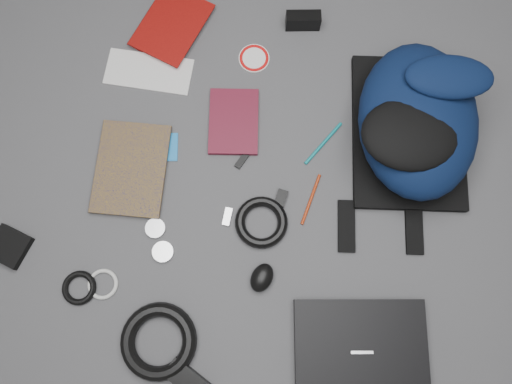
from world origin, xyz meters
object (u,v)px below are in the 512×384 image
(mouse, at_px, (262,278))
(backpack, at_px, (418,120))
(laptop, at_px, (361,352))
(dvd_case, at_px, (234,122))
(comic_book, at_px, (97,166))
(power_brick, at_px, (189,381))
(textbook_red, at_px, (147,13))
(pouch, at_px, (9,247))
(compact_camera, at_px, (303,21))

(mouse, bearing_deg, backpack, 71.38)
(laptop, distance_m, dvd_case, 0.70)
(comic_book, height_order, mouse, mouse)
(mouse, xyz_separation_m, power_brick, (-0.09, -0.30, -0.00))
(backpack, xyz_separation_m, textbook_red, (-0.82, 0.11, -0.09))
(dvd_case, xyz_separation_m, power_brick, (0.12, -0.68, 0.01))
(mouse, xyz_separation_m, pouch, (-0.66, -0.14, -0.01))
(compact_camera, bearing_deg, textbook_red, 175.14)
(textbook_red, distance_m, mouse, 0.84)
(dvd_case, bearing_deg, textbook_red, 128.57)
(textbook_red, relative_size, dvd_case, 1.18)
(laptop, bearing_deg, mouse, 143.40)
(dvd_case, bearing_deg, power_brick, -97.63)
(backpack, height_order, power_brick, backpack)
(textbook_red, bearing_deg, compact_camera, 23.46)
(textbook_red, relative_size, mouse, 2.94)
(backpack, relative_size, pouch, 5.24)
(textbook_red, xyz_separation_m, comic_book, (0.04, -0.48, -0.00))
(dvd_case, bearing_deg, backpack, -2.81)
(laptop, height_order, mouse, mouse)
(laptop, relative_size, pouch, 3.60)
(laptop, bearing_deg, dvd_case, 117.75)
(compact_camera, height_order, pouch, compact_camera)
(laptop, xyz_separation_m, pouch, (-0.95, -0.04, -0.00))
(dvd_case, xyz_separation_m, pouch, (-0.45, -0.52, 0.00))
(mouse, height_order, pouch, mouse)
(comic_book, height_order, power_brick, power_brick)
(compact_camera, relative_size, mouse, 1.29)
(textbook_red, xyz_separation_m, compact_camera, (0.45, 0.11, 0.02))
(power_brick, relative_size, pouch, 1.36)
(backpack, distance_m, comic_book, 0.87)
(comic_book, xyz_separation_m, compact_camera, (0.41, 0.60, 0.02))
(compact_camera, bearing_deg, mouse, -100.02)
(textbook_red, bearing_deg, power_brick, -53.68)
(compact_camera, distance_m, power_brick, 1.04)
(compact_camera, xyz_separation_m, pouch, (-0.54, -0.87, -0.02))
(pouch, bearing_deg, dvd_case, 49.51)
(power_brick, bearing_deg, mouse, 90.98)
(laptop, relative_size, mouse, 4.27)
(compact_camera, height_order, power_brick, compact_camera)
(laptop, xyz_separation_m, power_brick, (-0.39, -0.20, -0.00))
(power_brick, distance_m, pouch, 0.59)
(compact_camera, bearing_deg, laptop, -82.85)
(backpack, height_order, pouch, backpack)
(laptop, height_order, dvd_case, laptop)
(dvd_case, relative_size, mouse, 2.49)
(backpack, height_order, dvd_case, backpack)
(backpack, relative_size, power_brick, 3.87)
(textbook_red, bearing_deg, comic_book, -76.21)
(comic_book, relative_size, power_brick, 2.11)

